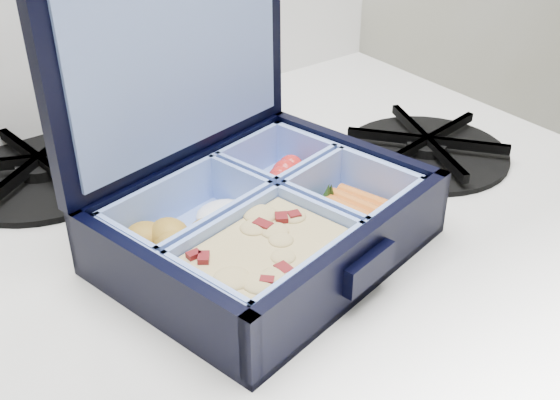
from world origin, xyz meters
TOP-DOWN VIEW (x-y plane):
  - bento_box at (0.43, 1.61)m, footprint 0.27×0.23m
  - burner_grate at (0.65, 1.65)m, footprint 0.19×0.19m
  - burner_grate_rear at (0.33, 1.84)m, footprint 0.23×0.23m
  - fork at (0.52, 1.78)m, footprint 0.08×0.16m

SIDE VIEW (x-z plane):
  - fork at x=0.52m, z-range 0.99..1.00m
  - burner_grate_rear at x=0.33m, z-range 0.99..1.01m
  - burner_grate at x=0.65m, z-range 0.99..1.02m
  - bento_box at x=0.43m, z-range 0.99..1.05m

